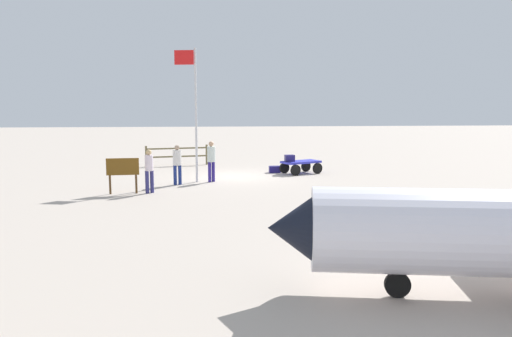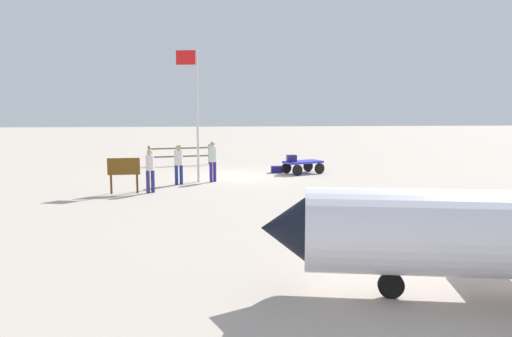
# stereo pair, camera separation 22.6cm
# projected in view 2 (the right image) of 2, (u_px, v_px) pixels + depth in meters

# --- Properties ---
(ground_plane) EXTENTS (120.00, 120.00, 0.00)m
(ground_plane) POSITION_uv_depth(u_px,v_px,m) (236.00, 176.00, 22.43)
(ground_plane) COLOR #B5A799
(luggage_cart) EXTENTS (2.11, 1.73, 0.62)m
(luggage_cart) POSITION_uv_depth(u_px,v_px,m) (303.00, 165.00, 23.29)
(luggage_cart) COLOR #3134C7
(luggage_cart) RESTS_ON ground
(suitcase_navy) EXTENTS (0.48, 0.40, 0.32)m
(suitcase_navy) POSITION_uv_depth(u_px,v_px,m) (292.00, 158.00, 23.04)
(suitcase_navy) COLOR navy
(suitcase_navy) RESTS_ON luggage_cart
(suitcase_maroon) EXTENTS (0.57, 0.38, 0.33)m
(suitcase_maroon) POSITION_uv_depth(u_px,v_px,m) (277.00, 169.00, 23.62)
(suitcase_maroon) COLOR navy
(suitcase_maroon) RESTS_ON ground
(worker_lead) EXTENTS (0.49, 0.49, 1.77)m
(worker_lead) POSITION_uv_depth(u_px,v_px,m) (213.00, 158.00, 20.61)
(worker_lead) COLOR navy
(worker_lead) RESTS_ON ground
(worker_trailing) EXTENTS (0.42, 0.42, 1.65)m
(worker_trailing) POSITION_uv_depth(u_px,v_px,m) (150.00, 168.00, 17.94)
(worker_trailing) COLOR navy
(worker_trailing) RESTS_ON ground
(worker_supervisor) EXTENTS (0.42, 0.42, 1.66)m
(worker_supervisor) POSITION_uv_depth(u_px,v_px,m) (179.00, 161.00, 19.88)
(worker_supervisor) COLOR navy
(worker_supervisor) RESTS_ON ground
(flagpole) EXTENTS (0.92, 0.20, 5.69)m
(flagpole) POSITION_uv_depth(u_px,v_px,m) (195.00, 104.00, 20.29)
(flagpole) COLOR silver
(flagpole) RESTS_ON ground
(signboard) EXTENTS (1.19, 0.14, 1.34)m
(signboard) POSITION_uv_depth(u_px,v_px,m) (124.00, 169.00, 17.80)
(signboard) COLOR #4C3319
(signboard) RESTS_ON ground
(wooden_fence) EXTENTS (3.40, 0.82, 1.13)m
(wooden_fence) POSITION_uv_depth(u_px,v_px,m) (180.00, 154.00, 26.52)
(wooden_fence) COLOR brown
(wooden_fence) RESTS_ON ground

